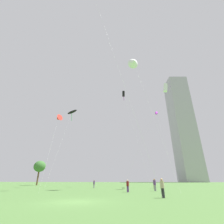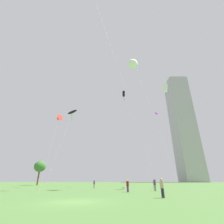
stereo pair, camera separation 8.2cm
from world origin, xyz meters
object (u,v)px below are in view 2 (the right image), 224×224
kite_flying_0 (58,118)px  kite_flying_6 (134,62)px  person_standing_2 (155,184)px  kite_flying_5 (124,94)px  person_standing_4 (94,183)px  person_standing_3 (128,185)px  kite_flying_2 (157,113)px  person_standing_0 (162,186)px  distant_highrise_0 (183,126)px  park_tree_0 (40,167)px  kite_flying_4 (72,112)px  person_standing_1 (154,183)px  kite_flying_3 (165,88)px

kite_flying_0 → kite_flying_6: size_ratio=0.44×
person_standing_2 → kite_flying_5: (-5.61, 17.76, 26.76)m
person_standing_4 → kite_flying_0: kite_flying_0 is taller
person_standing_3 → kite_flying_2: (7.57, 16.08, 17.46)m
person_standing_0 → kite_flying_2: (3.75, 23.46, 17.40)m
kite_flying_6 → distant_highrise_0: distant_highrise_0 is taller
park_tree_0 → person_standing_2: bearing=-35.1°
kite_flying_2 → kite_flying_5: kite_flying_5 is taller
person_standing_0 → distant_highrise_0: bearing=118.1°
person_standing_4 → kite_flying_0: (-5.37, -9.11, 11.78)m
kite_flying_4 → distant_highrise_0: (60.61, 108.32, 28.49)m
person_standing_1 → park_tree_0: (-36.43, 16.85, 4.90)m
kite_flying_6 → park_tree_0: size_ratio=3.91×
kite_flying_5 → distant_highrise_0: size_ratio=0.30×
kite_flying_4 → distant_highrise_0: 127.35m
kite_flying_0 → kite_flying_3: kite_flying_3 is taller
person_standing_1 → person_standing_2: 8.34m
person_standing_1 → person_standing_2: person_standing_2 is taller
kite_flying_5 → kite_flying_2: bearing=-27.7°
kite_flying_5 → kite_flying_6: bearing=-74.6°
kite_flying_0 → kite_flying_4: (-2.43, 11.63, 6.44)m
kite_flying_5 → person_standing_3: bearing=-85.8°
person_standing_0 → park_tree_0: park_tree_0 is taller
person_standing_1 → park_tree_0: 40.44m
kite_flying_3 → kite_flying_6: 10.18m
kite_flying_3 → distant_highrise_0: bearing=72.4°
kite_flying_2 → person_standing_2: bearing=-105.0°
person_standing_4 → park_tree_0: (-23.87, 17.07, 4.98)m
park_tree_0 → distant_highrise_0: distant_highrise_0 is taller
person_standing_1 → kite_flying_4: kite_flying_4 is taller
kite_flying_0 → person_standing_2: bearing=3.3°
kite_flying_0 → kite_flying_2: bearing=34.0°
person_standing_2 → kite_flying_0: 20.88m
kite_flying_5 → park_tree_0: kite_flying_5 is taller
kite_flying_6 → park_tree_0: bearing=148.2°
person_standing_2 → person_standing_3: bearing=21.0°
person_standing_1 → kite_flying_3: (4.84, -1.22, 21.58)m
person_standing_4 → person_standing_0: bearing=-118.9°
kite_flying_3 → kite_flying_5: (-11.08, 10.66, 5.22)m
kite_flying_0 → kite_flying_6: (15.44, 5.12, 16.29)m
kite_flying_0 → distant_highrise_0: (58.18, 119.95, 34.93)m
person_standing_4 → kite_flying_3: 27.80m
person_standing_2 → kite_flying_0: size_ratio=0.13×
kite_flying_2 → person_standing_0: bearing=-99.1°
person_standing_0 → distant_highrise_0: 143.58m
person_standing_1 → kite_flying_4: bearing=9.3°
person_standing_3 → kite_flying_6: kite_flying_6 is taller
person_standing_1 → kite_flying_6: size_ratio=0.06×
kite_flying_2 → park_tree_0: kite_flying_2 is taller
kite_flying_3 → kite_flying_0: bearing=-160.4°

